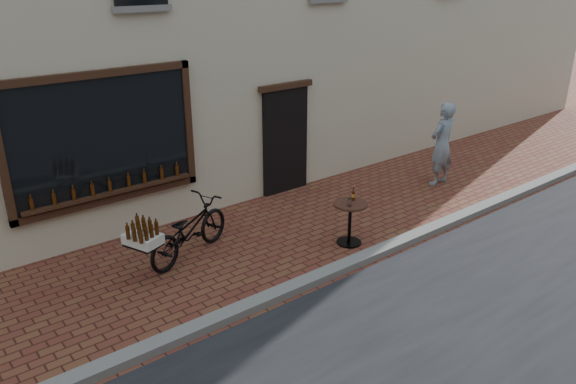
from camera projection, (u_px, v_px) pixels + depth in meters
ground at (327, 286)px, 8.46m from camera, size 90.00×90.00×0.00m
kerb at (318, 277)px, 8.59m from camera, size 90.00×0.25×0.12m
cargo_bicycle at (187, 230)px, 9.13m from camera, size 2.17×1.30×1.03m
bistro_table at (350, 215)px, 9.58m from camera, size 0.59×0.59×1.01m
pedestrian at (442, 144)px, 12.12m from camera, size 0.69×0.48×1.82m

